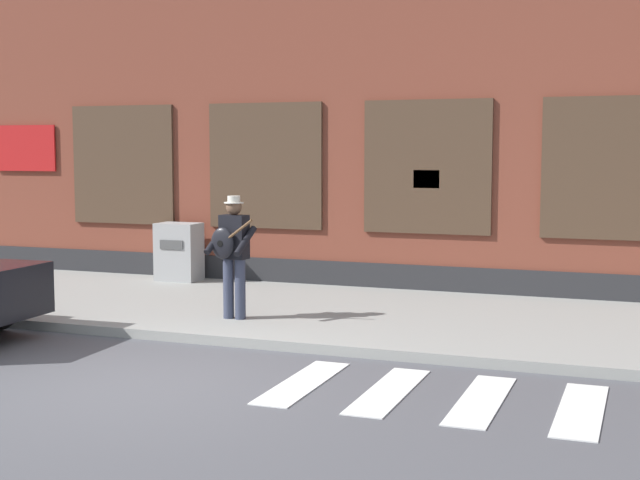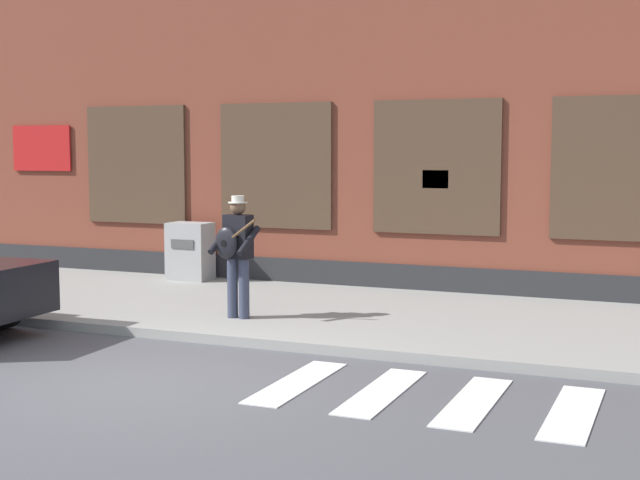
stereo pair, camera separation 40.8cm
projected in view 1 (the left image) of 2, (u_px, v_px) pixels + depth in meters
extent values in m
plane|color=#4C4C51|center=(144.00, 385.00, 9.46)|extent=(160.00, 160.00, 0.00)
cube|color=gray|center=(294.00, 311.00, 13.40)|extent=(28.00, 4.57, 0.13)
cube|color=brown|center=(378.00, 64.00, 16.98)|extent=(28.00, 4.00, 8.23)
cube|color=#28282B|center=(343.00, 277.00, 15.49)|extent=(28.00, 0.04, 0.55)
cube|color=#473323|center=(123.00, 165.00, 16.82)|extent=(2.16, 0.06, 2.22)
cube|color=black|center=(122.00, 165.00, 16.81)|extent=(2.04, 0.03, 2.10)
cube|color=#473323|center=(265.00, 166.00, 15.80)|extent=(2.16, 0.06, 2.22)
cube|color=black|center=(265.00, 166.00, 15.79)|extent=(2.04, 0.03, 2.10)
cube|color=#473323|center=(427.00, 167.00, 14.77)|extent=(2.16, 0.06, 2.22)
cube|color=black|center=(427.00, 167.00, 14.76)|extent=(2.04, 0.03, 2.10)
cube|color=#473323|center=(613.00, 168.00, 13.75)|extent=(2.16, 0.06, 2.22)
cube|color=black|center=(613.00, 168.00, 13.74)|extent=(2.04, 0.03, 2.10)
cube|color=red|center=(25.00, 148.00, 17.55)|extent=(1.40, 0.04, 0.90)
cube|color=yellow|center=(426.00, 179.00, 14.77)|extent=(0.44, 0.02, 0.30)
cube|color=silver|center=(303.00, 383.00, 9.52)|extent=(0.42, 1.90, 0.01)
cube|color=silver|center=(389.00, 391.00, 9.19)|extent=(0.42, 1.90, 0.01)
cube|color=silver|center=(481.00, 400.00, 8.86)|extent=(0.42, 1.90, 0.01)
cube|color=silver|center=(581.00, 410.00, 8.52)|extent=(0.42, 1.90, 0.01)
cube|color=silver|center=(35.00, 285.00, 11.57)|extent=(0.07, 0.24, 0.12)
cylinder|color=#33384C|center=(240.00, 289.00, 12.41)|extent=(0.15, 0.15, 0.85)
cylinder|color=#33384C|center=(228.00, 288.00, 12.47)|extent=(0.15, 0.15, 0.85)
cube|color=black|center=(234.00, 237.00, 12.38)|extent=(0.40, 0.26, 0.61)
sphere|color=brown|center=(234.00, 207.00, 12.34)|extent=(0.22, 0.22, 0.22)
cylinder|color=beige|center=(234.00, 203.00, 12.33)|extent=(0.28, 0.28, 0.02)
cylinder|color=beige|center=(234.00, 199.00, 12.32)|extent=(0.18, 0.18, 0.09)
cylinder|color=black|center=(245.00, 241.00, 12.19)|extent=(0.14, 0.52, 0.39)
cylinder|color=black|center=(216.00, 240.00, 12.40)|extent=(0.14, 0.52, 0.39)
ellipsoid|color=black|center=(222.00, 243.00, 12.26)|extent=(0.37, 0.16, 0.44)
cylinder|color=black|center=(220.00, 244.00, 12.21)|extent=(0.09, 0.02, 0.09)
cylinder|color=brown|center=(238.00, 231.00, 12.11)|extent=(0.47, 0.08, 0.34)
cube|color=#9E9E9E|center=(179.00, 252.00, 16.09)|extent=(0.76, 0.52, 1.04)
cube|color=#4C4C4C|center=(171.00, 245.00, 15.82)|extent=(0.46, 0.02, 0.16)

